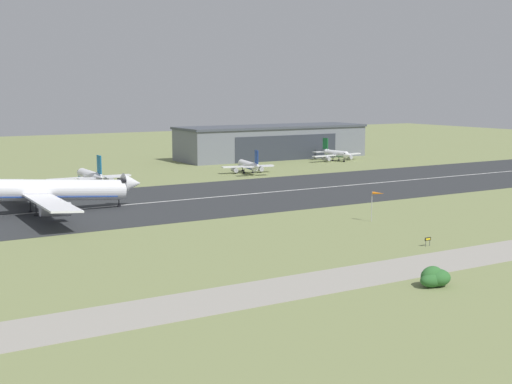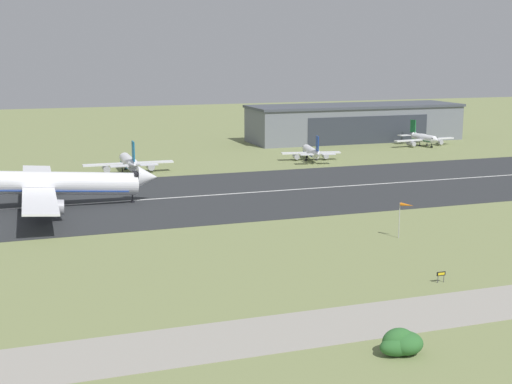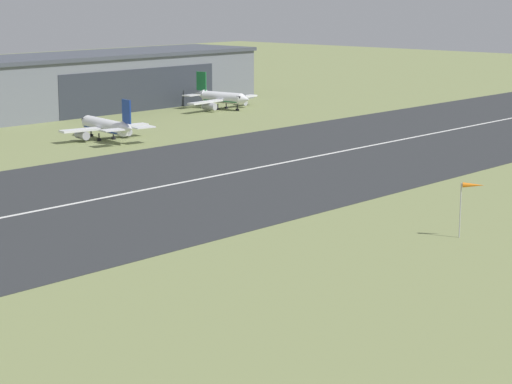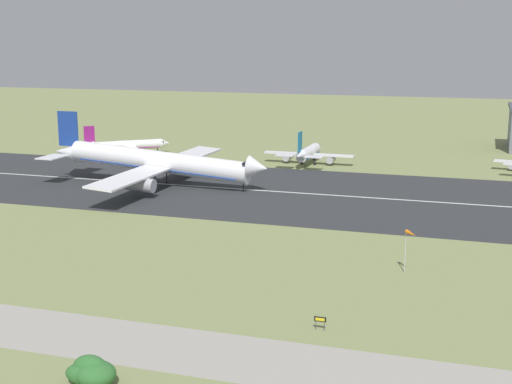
{
  "view_description": "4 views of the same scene",
  "coord_description": "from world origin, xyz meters",
  "views": [
    {
      "loc": [
        -77.36,
        -52.73,
        27.96
      ],
      "look_at": [
        -6.48,
        65.47,
        7.94
      ],
      "focal_mm": 50.0,
      "sensor_mm": 36.0,
      "label": 1
    },
    {
      "loc": [
        -43.48,
        -44.8,
        32.49
      ],
      "look_at": [
        1.06,
        84.13,
        5.44
      ],
      "focal_mm": 50.0,
      "sensor_mm": 36.0,
      "label": 2
    },
    {
      "loc": [
        -77.62,
        5.59,
        27.8
      ],
      "look_at": [
        5.53,
        80.36,
        5.08
      ],
      "focal_mm": 70.0,
      "sensor_mm": 36.0,
      "label": 3
    },
    {
      "loc": [
        29.51,
        -36.66,
        32.71
      ],
      "look_at": [
        -4.15,
        68.96,
        8.84
      ],
      "focal_mm": 50.0,
      "sensor_mm": 36.0,
      "label": 4
    }
  ],
  "objects": [
    {
      "name": "runway_strip",
      "position": [
        0.0,
        109.67,
        0.03
      ],
      "size": [
        418.71,
        55.27,
        0.06
      ],
      "primitive_type": "cube",
      "color": "#2B2D30",
      "rests_on": "ground_plane"
    },
    {
      "name": "runway_centreline",
      "position": [
        0.0,
        109.67,
        0.07
      ],
      "size": [
        376.84,
        0.7,
        0.01
      ],
      "primitive_type": "cube",
      "color": "silver",
      "rests_on": "runway_strip"
    },
    {
      "name": "windsock_pole",
      "position": [
        20.96,
        61.35,
        5.76
      ],
      "size": [
        1.92,
        2.33,
        6.43
      ],
      "color": "#B7B7BC",
      "rests_on": "ground_plane"
    },
    {
      "name": "airplane_parked_east",
      "position": [
        -67.45,
        145.44,
        2.66
      ],
      "size": [
        23.63,
        22.96,
        8.79
      ],
      "color": "white",
      "rests_on": "ground_plane"
    },
    {
      "name": "taxiway_road",
      "position": [
        0.0,
        28.78,
        0.03
      ],
      "size": [
        314.03,
        10.9,
        0.05
      ],
      "primitive_type": "cube",
      "color": "gray",
      "rests_on": "ground_plane"
    },
    {
      "name": "airplane_parked_centre",
      "position": [
        -13.99,
        145.43,
        3.08
      ],
      "size": [
        24.27,
        21.65,
        9.8
      ],
      "color": "white",
      "rests_on": "ground_plane"
    },
    {
      "name": "shrub_clump",
      "position": [
        -4.74,
        18.8,
        1.27
      ],
      "size": [
        5.13,
        3.62,
        2.93
      ],
      "color": "#2D662D",
      "rests_on": "ground_plane"
    },
    {
      "name": "ground_plane",
      "position": [
        0.0,
        54.83,
        0.0
      ],
      "size": [
        658.71,
        658.71,
        0.0
      ],
      "primitive_type": "plane",
      "color": "#7A8451"
    },
    {
      "name": "runway_sign",
      "position": [
        13.26,
        38.53,
        1.18
      ],
      "size": [
        1.4,
        0.13,
        1.6
      ],
      "color": "#4C4C51",
      "rests_on": "ground_plane"
    },
    {
      "name": "airplane_landing",
      "position": [
        -40.01,
        108.06,
        5.36
      ],
      "size": [
        53.56,
        55.9,
        16.14
      ],
      "color": "white",
      "rests_on": "ground_plane"
    }
  ]
}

